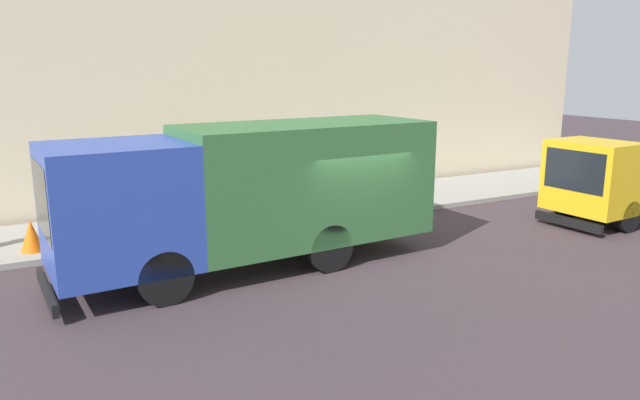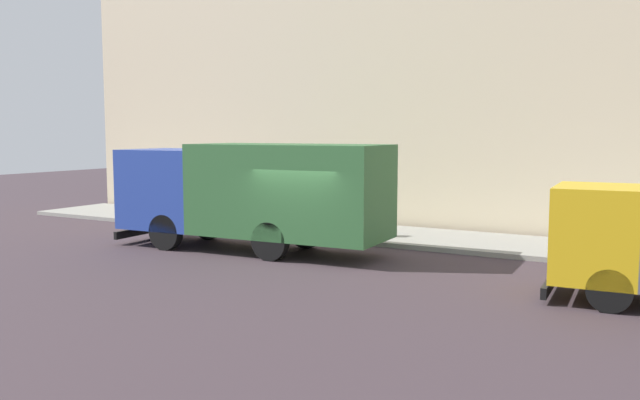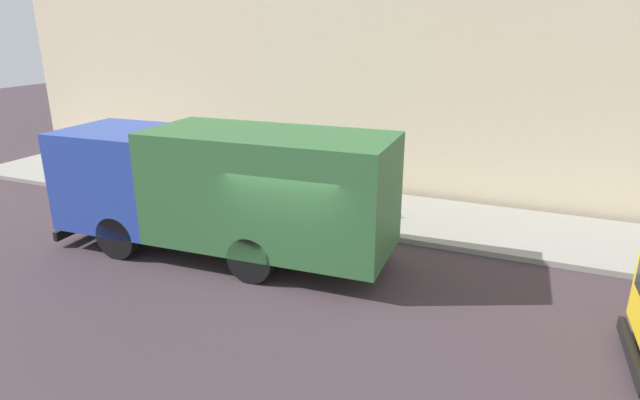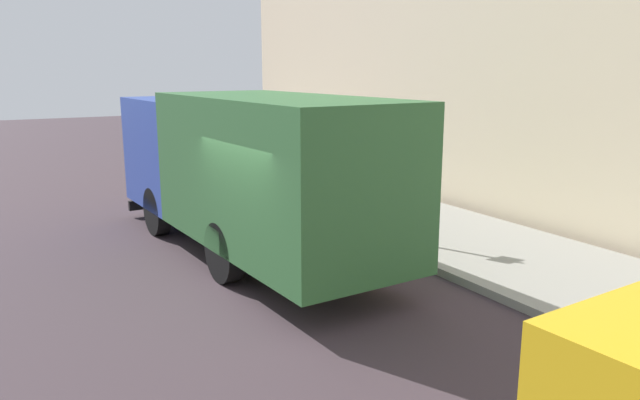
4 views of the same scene
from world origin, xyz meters
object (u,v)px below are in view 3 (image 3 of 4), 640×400
at_px(traffic_cone_orange, 165,182).
at_px(street_sign_post, 311,173).
at_px(pedestrian_third, 88,148).
at_px(large_utility_truck, 221,186).
at_px(pedestrian_walking, 214,162).
at_px(pedestrian_standing, 130,158).

distance_m(traffic_cone_orange, street_sign_post, 5.51).
bearing_deg(pedestrian_third, large_utility_truck, -97.58).
bearing_deg(pedestrian_third, street_sign_post, -79.85).
bearing_deg(large_utility_truck, pedestrian_walking, 33.37).
bearing_deg(pedestrian_third, traffic_cone_orange, -85.23).
height_order(pedestrian_walking, pedestrian_standing, pedestrian_standing).
distance_m(pedestrian_standing, street_sign_post, 7.24).
height_order(pedestrian_third, street_sign_post, street_sign_post).
xyz_separation_m(pedestrian_standing, pedestrian_third, (0.65, 2.60, -0.01)).
bearing_deg(traffic_cone_orange, pedestrian_standing, 77.35).
xyz_separation_m(pedestrian_third, street_sign_post, (-1.39, -9.79, 0.46)).
bearing_deg(pedestrian_walking, traffic_cone_orange, 83.72).
distance_m(large_utility_truck, pedestrian_walking, 5.45).
bearing_deg(pedestrian_standing, street_sign_post, -12.42).
bearing_deg(large_utility_truck, traffic_cone_orange, 51.03).
height_order(pedestrian_walking, street_sign_post, street_sign_post).
relative_size(large_utility_truck, pedestrian_walking, 5.11).
xyz_separation_m(large_utility_truck, street_sign_post, (2.82, -1.09, -0.28)).
bearing_deg(pedestrian_walking, large_utility_truck, 163.53).
height_order(large_utility_truck, pedestrian_standing, large_utility_truck).
distance_m(pedestrian_walking, traffic_cone_orange, 1.73).
distance_m(pedestrian_third, street_sign_post, 9.90).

